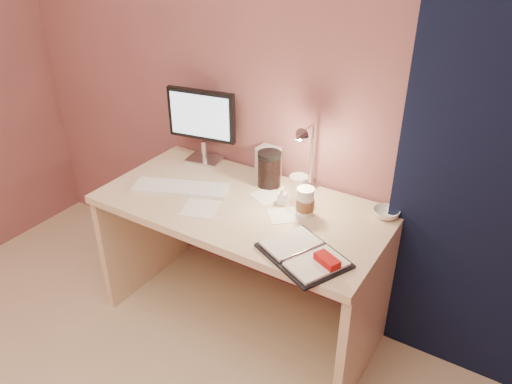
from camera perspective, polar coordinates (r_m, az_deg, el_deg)
The scene contains 15 objects.
room at distance 2.19m, azimuth 24.66°, elevation 4.70°, with size 3.50×3.50×3.50m.
desk at distance 2.56m, azimuth -0.58°, elevation -4.92°, with size 1.40×0.70×0.73m.
monitor at distance 2.72m, azimuth -6.17°, elevation 8.26°, with size 0.38×0.17×0.41m.
keyboard at distance 2.53m, azimuth -8.55°, elevation 0.45°, with size 0.48×0.14×0.02m, color white.
planner at distance 2.04m, azimuth 5.66°, elevation -7.19°, with size 0.42×0.38×0.05m.
paper_a at distance 2.36m, azimuth -6.37°, elevation -1.85°, with size 0.17×0.17×0.00m, color white.
paper_b at distance 2.45m, azimuth 1.33°, elevation -0.47°, with size 0.14×0.14×0.00m, color white.
paper_c at distance 2.30m, azimuth 3.14°, elevation -2.70°, with size 0.13×0.13×0.00m, color white.
coffee_cup at distance 2.28m, azimuth 5.65°, elevation -1.20°, with size 0.08×0.08×0.14m.
clear_cup at distance 2.35m, azimuth 4.85°, elevation 0.16°, with size 0.09×0.09×0.15m, color white.
bowl at distance 2.35m, azimuth 14.65°, elevation -2.36°, with size 0.12×0.12×0.04m, color silver.
lotion_bottle at distance 2.37m, azimuth 3.03°, elevation -0.42°, with size 0.04×0.04×0.09m, color white.
dark_jar at distance 2.51m, azimuth 1.53°, elevation 2.43°, with size 0.12×0.12×0.16m, color black.
product_box at distance 2.60m, azimuth 1.41°, elevation 3.43°, with size 0.11×0.09×0.16m, color silver.
desk_lamp at distance 2.36m, azimuth 5.35°, elevation 4.44°, with size 0.09×0.23×0.37m.
Camera 1 is at (1.13, -0.33, 1.96)m, focal length 35.00 mm.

